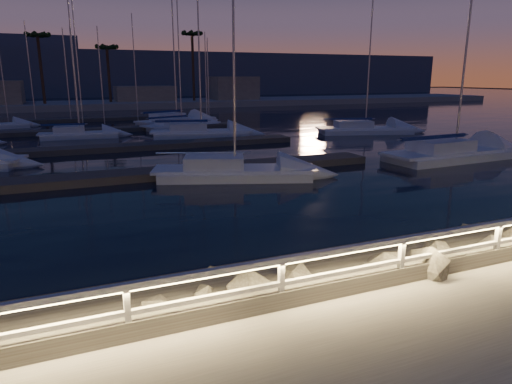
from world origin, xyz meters
The scene contains 15 objects.
ground centered at (0.00, 0.00, 0.00)m, with size 400.00×400.00×0.00m, color #A8A398.
harbor_water centered at (0.00, 31.22, -0.97)m, with size 400.00×440.00×0.60m.
guard_rail centered at (-0.07, 0.00, 0.77)m, with size 44.11×0.12×1.06m.
floating_docks centered at (0.00, 32.50, -0.40)m, with size 22.00×36.00×0.40m.
far_shore centered at (-0.12, 74.05, 0.29)m, with size 160.00×14.00×5.20m.
palm_left centered at (-8.00, 72.00, 10.14)m, with size 3.00×3.00×11.20m.
palm_center centered at (2.00, 73.00, 8.78)m, with size 3.00×3.00×9.70m.
palm_right centered at (16.00, 72.00, 11.03)m, with size 3.00×3.00×12.20m.
sailboat_c centered at (2.01, 14.19, -0.16)m, with size 8.57×5.04×14.08m.
sailboat_d centered at (16.80, 13.95, -0.12)m, with size 10.33×3.62×17.18m.
sailboat_g centered at (5.09, 30.93, -0.15)m, with size 8.99×4.55×14.70m.
sailboat_h centered at (19.76, 27.51, -0.16)m, with size 9.26×5.02×15.10m.
sailboat_j centered at (-4.62, 34.18, -0.20)m, with size 6.82×2.58×11.37m.
sailboat_k centered at (5.57, 42.00, -0.13)m, with size 9.51×6.02×15.73m.
sailboat_l centered at (5.09, 37.80, -0.19)m, with size 8.53×4.95×13.94m.
Camera 1 is at (-5.73, -7.54, 4.53)m, focal length 32.00 mm.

